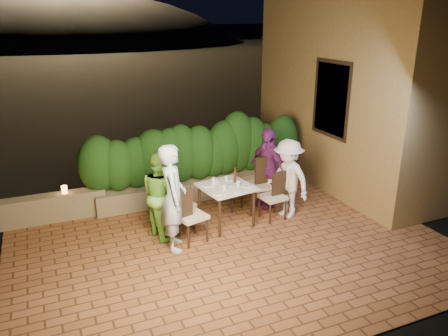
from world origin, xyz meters
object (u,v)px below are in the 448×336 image
dining_table (226,205)px  chair_right_back (256,184)px  diner_blue (173,198)px  bowl (215,181)px  diner_green (161,195)px  diner_white (288,179)px  parapet_lamp (64,189)px  beer_bottle (235,175)px  chair_right_front (273,196)px  chair_left_front (191,215)px  chair_left_back (178,204)px  diner_purple (267,168)px

dining_table → chair_right_back: chair_right_back is taller
dining_table → diner_blue: bearing=-158.6°
bowl → chair_right_back: bearing=6.0°
diner_green → diner_white: (2.35, -0.18, -0.00)m
diner_white → parapet_lamp: bearing=-127.7°
beer_bottle → chair_right_front: size_ratio=0.32×
diner_green → diner_white: 2.36m
dining_table → chair_left_front: bearing=-156.2°
bowl → parapet_lamp: 2.78m
dining_table → diner_white: (1.19, -0.12, 0.37)m
chair_left_front → diner_blue: 0.51m
diner_green → chair_left_back: bearing=-92.3°
dining_table → parapet_lamp: size_ratio=6.09×
beer_bottle → diner_purple: 0.94m
chair_left_back → diner_white: bearing=-34.4°
dining_table → diner_white: 1.25m
bowl → diner_white: diner_white is taller
dining_table → diner_white: size_ratio=0.57×
diner_blue → diner_purple: 2.34m
diner_green → diner_purple: diner_purple is taller
bowl → chair_left_front: 0.94m
chair_left_back → diner_green: diner_green is taller
diner_blue → diner_green: diner_blue is taller
beer_bottle → bowl: (-0.31, 0.17, -0.12)m
diner_green → parapet_lamp: (-1.46, 1.35, -0.18)m
chair_right_front → diner_white: bearing=174.4°
chair_left_front → parapet_lamp: (-1.84, 1.76, 0.09)m
beer_bottle → diner_white: (0.98, -0.20, -0.15)m
chair_left_back → diner_blue: (-0.25, -0.55, 0.38)m
bowl → diner_purple: size_ratio=0.10×
dining_table → diner_purple: diner_purple is taller
dining_table → diner_green: (-1.16, 0.07, 0.37)m
chair_right_back → diner_purple: 0.40m
diner_purple → chair_right_back: bearing=-83.0°
diner_blue → dining_table: bearing=-56.0°
diner_green → diner_purple: size_ratio=0.94×
beer_bottle → diner_white: bearing=-11.5°
chair_right_front → parapet_lamp: size_ratio=6.46×
diner_white → chair_right_back: bearing=-154.0°
chair_left_front → chair_left_back: (-0.07, 0.47, 0.01)m
dining_table → chair_right_front: bearing=-7.7°
chair_left_back → diner_green: bearing=162.0°
chair_left_front → dining_table: bearing=9.5°
bowl → diner_green: diner_green is taller
bowl → diner_green: (-1.06, -0.19, -0.02)m
chair_right_front → diner_white: (0.30, 0.00, 0.29)m
diner_white → diner_purple: bearing=176.7°
dining_table → chair_left_front: chair_left_front is taller
beer_bottle → diner_purple: diner_purple is taller
diner_green → diner_white: bearing=-106.5°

